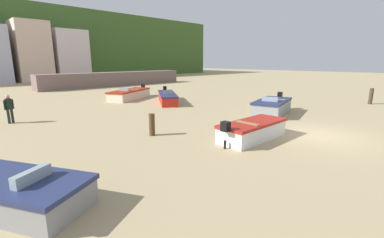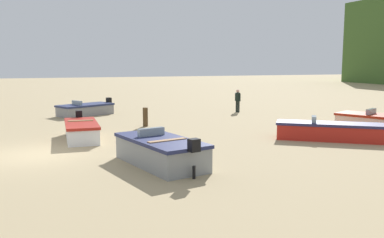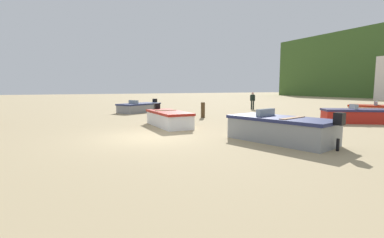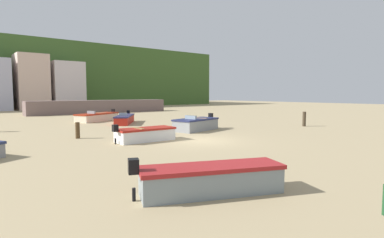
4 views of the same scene
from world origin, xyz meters
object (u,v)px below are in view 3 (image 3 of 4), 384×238
object	(u,v)px
boat_grey_3	(139,108)
boat_red_5	(370,116)
mooring_post_near_water	(203,110)
boat_white_0	(169,118)
boat_grey_2	(280,129)
beach_walker_distant	(253,99)

from	to	relation	value
boat_grey_3	boat_red_5	world-z (taller)	boat_red_5
mooring_post_near_water	boat_red_5	bearing A→B (deg)	46.75
boat_white_0	boat_grey_2	bearing A→B (deg)	111.87
boat_white_0	mooring_post_near_water	xyz separation A→B (m)	(-2.88, 3.66, 0.11)
boat_white_0	boat_grey_2	world-z (taller)	boat_grey_2
mooring_post_near_water	boat_grey_3	bearing A→B (deg)	-155.42
boat_white_0	beach_walker_distant	size ratio (longest dim) A/B	2.42
boat_white_0	boat_red_5	distance (m)	11.65
boat_white_0	beach_walker_distant	distance (m)	13.38
boat_white_0	boat_grey_2	size ratio (longest dim) A/B	0.90
boat_grey_2	boat_grey_3	size ratio (longest dim) A/B	1.09
boat_grey_2	boat_red_5	size ratio (longest dim) A/B	0.87
beach_walker_distant	boat_red_5	bearing A→B (deg)	-21.41
mooring_post_near_water	boat_white_0	bearing A→B (deg)	-51.78
beach_walker_distant	boat_grey_2	bearing A→B (deg)	-54.36
boat_red_5	mooring_post_near_water	xyz separation A→B (m)	(-6.86, -7.29, 0.11)
boat_grey_2	boat_red_5	xyz separation A→B (m)	(-1.88, 8.68, -0.07)
boat_red_5	boat_grey_2	bearing A→B (deg)	136.48
boat_grey_3	beach_walker_distant	size ratio (longest dim) A/B	2.46
boat_grey_3	boat_red_5	xyz separation A→B (m)	(12.92, 10.06, 0.03)
boat_red_5	mooring_post_near_water	world-z (taller)	boat_red_5
boat_grey_3	boat_red_5	size ratio (longest dim) A/B	0.80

